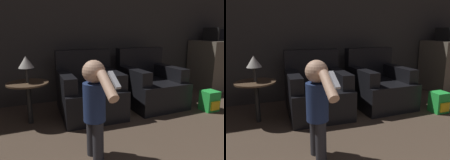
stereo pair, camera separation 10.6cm
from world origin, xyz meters
The scene contains 7 objects.
wall_back centered at (0.00, 4.50, 1.30)m, with size 8.40×0.05×2.60m.
armchair_left centered at (-0.28, 3.76, 0.30)m, with size 0.84×0.94×0.87m.
armchair_right centered at (0.72, 3.77, 0.30)m, with size 0.81×0.92×0.87m.
person_toddler centered at (-0.57, 2.66, 0.53)m, with size 0.20×0.61×0.90m.
toy_backpack centered at (1.36, 3.15, 0.14)m, with size 0.22×0.22×0.29m.
side_table centered at (-1.06, 3.71, 0.44)m, with size 0.49×0.49×0.53m.
lamp centered at (-1.06, 3.71, 0.77)m, with size 0.18×0.18×0.32m.
Camera 2 is at (-1.05, 0.90, 1.14)m, focal length 35.00 mm.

